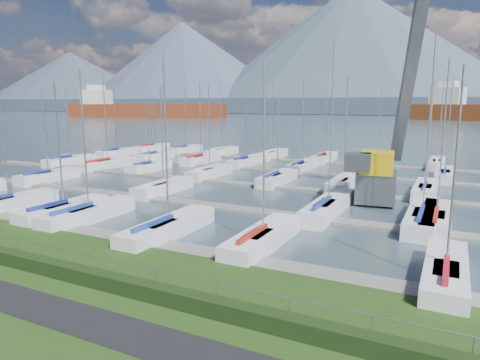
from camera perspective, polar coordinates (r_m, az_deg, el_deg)
The scene contains 10 objects.
path at distance 18.81m, azimuth -21.84°, elevation -16.46°, with size 160.00×2.00×0.04m, color black.
water at distance 274.33m, azimuth 24.07°, elevation 7.56°, with size 800.00×540.00×0.20m, color #3A4C56.
hedge at distance 20.29m, azimuth -16.30°, elevation -13.05°, with size 80.00×0.70×0.70m, color black.
fence at distance 20.24m, azimuth -15.64°, elevation -10.48°, with size 0.04×0.04×80.00m, color #92959A.
foothill at distance 344.14m, azimuth 24.73°, elevation 8.95°, with size 900.00×80.00×12.00m, color #414E60.
mountains at distance 420.31m, azimuth 26.59°, elevation 14.45°, with size 1190.00×360.00×115.00m.
docks at distance 42.78m, azimuth 8.42°, elevation -1.26°, with size 90.00×41.60×0.25m.
crane at distance 38.69m, azimuth 18.95°, elevation 5.39°, with size 6.19×13.23×22.35m.
cargo_ship_west at distance 267.06m, azimuth -13.12°, elevation 8.99°, with size 95.21×41.68×21.50m.
sailboat_fleet at distance 44.59m, azimuth 8.29°, elevation 6.51°, with size 74.57×49.36×13.64m.
Camera 1 is at (12.94, -13.89, 8.23)m, focal length 32.00 mm.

